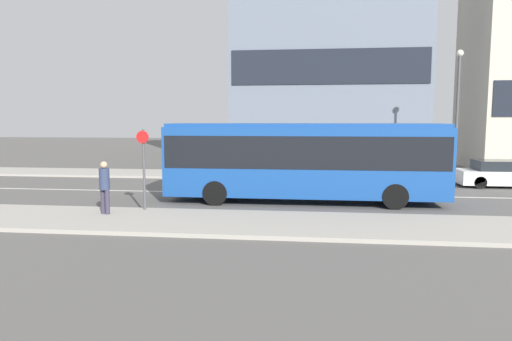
{
  "coord_description": "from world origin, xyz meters",
  "views": [
    {
      "loc": [
        3.4,
        -20.21,
        3.32
      ],
      "look_at": [
        1.17,
        -1.62,
        1.22
      ],
      "focal_mm": 32.0,
      "sensor_mm": 36.0,
      "label": 1
    }
  ],
  "objects": [
    {
      "name": "ground_plane",
      "position": [
        0.0,
        0.0,
        0.0
      ],
      "size": [
        120.0,
        120.0,
        0.0
      ],
      "primitive_type": "plane",
      "color": "#595654"
    },
    {
      "name": "sidewalk_far",
      "position": [
        0.0,
        6.25,
        0.07
      ],
      "size": [
        44.0,
        3.5,
        0.13
      ],
      "color": "#A39E93",
      "rests_on": "ground_plane"
    },
    {
      "name": "sidewalk_near",
      "position": [
        0.0,
        -6.25,
        0.07
      ],
      "size": [
        44.0,
        3.5,
        0.13
      ],
      "color": "#A39E93",
      "rests_on": "ground_plane"
    },
    {
      "name": "pedestrian_near_stop",
      "position": [
        -3.48,
        -5.71,
        1.15
      ],
      "size": [
        0.34,
        0.34,
        1.79
      ],
      "rotation": [
        0.0,
        0.0,
        2.78
      ],
      "color": "#383347",
      "rests_on": "sidewalk_near"
    },
    {
      "name": "city_bus",
      "position": [
        3.13,
        -1.92,
        1.82
      ],
      "size": [
        10.99,
        2.53,
        3.16
      ],
      "rotation": [
        0.0,
        0.0,
        -0.03
      ],
      "color": "#194793",
      "rests_on": "ground_plane"
    },
    {
      "name": "street_lamp",
      "position": [
        11.08,
        5.17,
        4.29
      ],
      "size": [
        0.36,
        0.36,
        6.8
      ],
      "color": "#4C4C51",
      "rests_on": "sidewalk_far"
    },
    {
      "name": "lane_centerline",
      "position": [
        0.0,
        0.0,
        0.0
      ],
      "size": [
        41.8,
        0.16,
        0.01
      ],
      "color": "silver",
      "rests_on": "ground_plane"
    },
    {
      "name": "bus_stop_sign",
      "position": [
        -2.41,
        -4.87,
        1.79
      ],
      "size": [
        0.44,
        0.12,
        2.85
      ],
      "color": "#4C4C51",
      "rests_on": "sidewalk_near"
    },
    {
      "name": "parked_car_0",
      "position": [
        12.81,
        3.46,
        0.63
      ],
      "size": [
        4.22,
        1.83,
        1.31
      ],
      "color": "silver",
      "rests_on": "ground_plane"
    }
  ]
}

